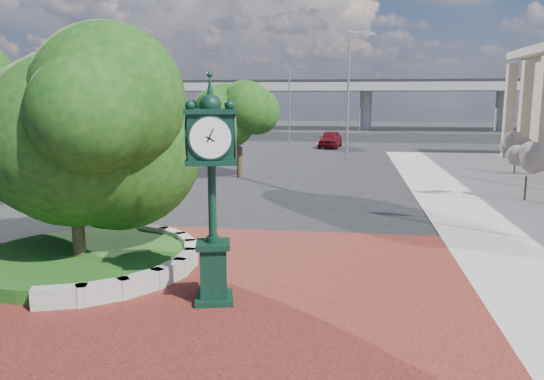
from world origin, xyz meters
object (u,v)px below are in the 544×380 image
Objects in this scene: street_lamp_far at (291,99)px; parked_car at (330,139)px; post_clock at (212,182)px; street_lamp_near at (351,86)px.

parked_car is at bearing -31.03° from street_lamp_far.
post_clock is 30.98m from street_lamp_near.
parked_car is 6.29m from street_lamp_far.
post_clock is 0.54× the size of street_lamp_near.
street_lamp_near is (1.92, -10.40, 4.98)m from parked_car.
street_lamp_near reaches higher than parked_car.
street_lamp_near is at bearing -64.59° from street_lamp_far.
post_clock is 43.77m from street_lamp_far.
street_lamp_far is (-3.02, 43.63, 1.77)m from post_clock.
post_clock is 1.10× the size of parked_car.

